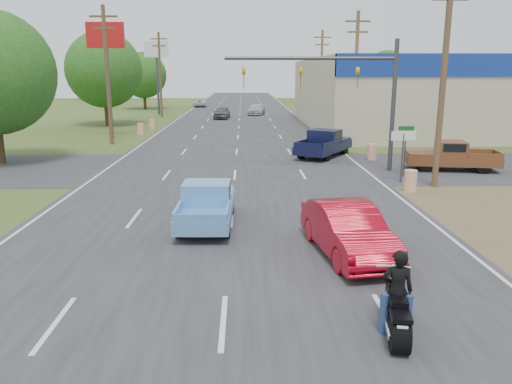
{
  "coord_description": "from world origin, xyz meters",
  "views": [
    {
      "loc": [
        0.46,
        -9.83,
        5.25
      ],
      "look_at": [
        0.88,
        6.69,
        1.3
      ],
      "focal_mm": 35.0,
      "sensor_mm": 36.0,
      "label": 1
    }
  ],
  "objects_px": {
    "blue_pickup": "(207,203)",
    "distant_car_white": "(200,103)",
    "brown_pickup": "(450,156)",
    "motorcycle": "(396,312)",
    "red_convertible": "(348,231)",
    "distant_car_grey": "(222,112)",
    "distant_car_silver": "(256,109)",
    "rider": "(397,295)",
    "navy_pickup": "(325,143)"
  },
  "relations": [
    {
      "from": "navy_pickup",
      "to": "motorcycle",
      "type": "bearing_deg",
      "value": -64.27
    },
    {
      "from": "distant_car_grey",
      "to": "distant_car_silver",
      "type": "height_order",
      "value": "distant_car_grey"
    },
    {
      "from": "brown_pickup",
      "to": "distant_car_grey",
      "type": "relative_size",
      "value": 1.21
    },
    {
      "from": "brown_pickup",
      "to": "distant_car_white",
      "type": "height_order",
      "value": "brown_pickup"
    },
    {
      "from": "motorcycle",
      "to": "blue_pickup",
      "type": "relative_size",
      "value": 0.51
    },
    {
      "from": "brown_pickup",
      "to": "navy_pickup",
      "type": "bearing_deg",
      "value": 61.78
    },
    {
      "from": "rider",
      "to": "distant_car_silver",
      "type": "relative_size",
      "value": 0.37
    },
    {
      "from": "blue_pickup",
      "to": "distant_car_white",
      "type": "bearing_deg",
      "value": 96.4
    },
    {
      "from": "red_convertible",
      "to": "navy_pickup",
      "type": "bearing_deg",
      "value": 74.07
    },
    {
      "from": "motorcycle",
      "to": "distant_car_grey",
      "type": "bearing_deg",
      "value": 106.09
    },
    {
      "from": "blue_pickup",
      "to": "red_convertible",
      "type": "bearing_deg",
      "value": -35.34
    },
    {
      "from": "motorcycle",
      "to": "rider",
      "type": "height_order",
      "value": "rider"
    },
    {
      "from": "blue_pickup",
      "to": "distant_car_grey",
      "type": "distance_m",
      "value": 42.41
    },
    {
      "from": "navy_pickup",
      "to": "brown_pickup",
      "type": "bearing_deg",
      "value": -7.54
    },
    {
      "from": "rider",
      "to": "blue_pickup",
      "type": "relative_size",
      "value": 0.37
    },
    {
      "from": "distant_car_silver",
      "to": "navy_pickup",
      "type": "bearing_deg",
      "value": -75.32
    },
    {
      "from": "red_convertible",
      "to": "blue_pickup",
      "type": "distance_m",
      "value": 5.42
    },
    {
      "from": "blue_pickup",
      "to": "distant_car_grey",
      "type": "relative_size",
      "value": 1.09
    },
    {
      "from": "red_convertible",
      "to": "distant_car_grey",
      "type": "height_order",
      "value": "red_convertible"
    },
    {
      "from": "motorcycle",
      "to": "navy_pickup",
      "type": "height_order",
      "value": "navy_pickup"
    },
    {
      "from": "distant_car_white",
      "to": "blue_pickup",
      "type": "bearing_deg",
      "value": 87.62
    },
    {
      "from": "navy_pickup",
      "to": "distant_car_silver",
      "type": "height_order",
      "value": "navy_pickup"
    },
    {
      "from": "motorcycle",
      "to": "distant_car_grey",
      "type": "distance_m",
      "value": 50.6
    },
    {
      "from": "rider",
      "to": "brown_pickup",
      "type": "xyz_separation_m",
      "value": [
        8.3,
        17.65,
        -0.05
      ]
    },
    {
      "from": "rider",
      "to": "blue_pickup",
      "type": "xyz_separation_m",
      "value": [
        -4.39,
        7.83,
        -0.09
      ]
    },
    {
      "from": "rider",
      "to": "blue_pickup",
      "type": "distance_m",
      "value": 8.98
    },
    {
      "from": "red_convertible",
      "to": "blue_pickup",
      "type": "bearing_deg",
      "value": 134.36
    },
    {
      "from": "navy_pickup",
      "to": "brown_pickup",
      "type": "distance_m",
      "value": 7.89
    },
    {
      "from": "brown_pickup",
      "to": "motorcycle",
      "type": "bearing_deg",
      "value": 165.36
    },
    {
      "from": "rider",
      "to": "distant_car_white",
      "type": "distance_m",
      "value": 72.34
    },
    {
      "from": "blue_pickup",
      "to": "distant_car_silver",
      "type": "distance_m",
      "value": 48.18
    },
    {
      "from": "red_convertible",
      "to": "brown_pickup",
      "type": "distance_m",
      "value": 15.49
    },
    {
      "from": "distant_car_white",
      "to": "red_convertible",
      "type": "bearing_deg",
      "value": 91.04
    },
    {
      "from": "distant_car_white",
      "to": "rider",
      "type": "bearing_deg",
      "value": 90.54
    },
    {
      "from": "blue_pickup",
      "to": "distant_car_silver",
      "type": "height_order",
      "value": "blue_pickup"
    },
    {
      "from": "motorcycle",
      "to": "navy_pickup",
      "type": "relative_size",
      "value": 0.43
    },
    {
      "from": "distant_car_grey",
      "to": "distant_car_white",
      "type": "relative_size",
      "value": 1.0
    },
    {
      "from": "blue_pickup",
      "to": "distant_car_white",
      "type": "height_order",
      "value": "blue_pickup"
    },
    {
      "from": "rider",
      "to": "distant_car_grey",
      "type": "xyz_separation_m",
      "value": [
        -5.61,
        50.22,
        -0.14
      ]
    },
    {
      "from": "navy_pickup",
      "to": "distant_car_white",
      "type": "distance_m",
      "value": 50.55
    },
    {
      "from": "red_convertible",
      "to": "distant_car_grey",
      "type": "relative_size",
      "value": 1.08
    },
    {
      "from": "red_convertible",
      "to": "distant_car_white",
      "type": "xyz_separation_m",
      "value": [
        -10.0,
        67.04,
        -0.17
      ]
    },
    {
      "from": "navy_pickup",
      "to": "distant_car_grey",
      "type": "distance_m",
      "value": 28.71
    },
    {
      "from": "distant_car_grey",
      "to": "brown_pickup",
      "type": "bearing_deg",
      "value": -63.01
    },
    {
      "from": "distant_car_grey",
      "to": "distant_car_silver",
      "type": "xyz_separation_m",
      "value": [
        4.24,
        5.7,
        -0.04
      ]
    },
    {
      "from": "blue_pickup",
      "to": "brown_pickup",
      "type": "distance_m",
      "value": 16.05
    },
    {
      "from": "navy_pickup",
      "to": "red_convertible",
      "type": "bearing_deg",
      "value": -65.79
    },
    {
      "from": "motorcycle",
      "to": "brown_pickup",
      "type": "xyz_separation_m",
      "value": [
        8.31,
        17.72,
        0.29
      ]
    },
    {
      "from": "blue_pickup",
      "to": "rider",
      "type": "bearing_deg",
      "value": -59.38
    },
    {
      "from": "distant_car_silver",
      "to": "distant_car_white",
      "type": "height_order",
      "value": "distant_car_silver"
    }
  ]
}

